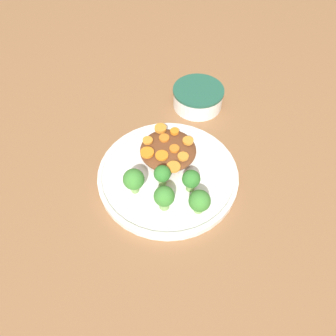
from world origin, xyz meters
TOP-DOWN VIEW (x-y plane):
  - ground_plane at (0.00, 0.00)m, footprint 4.00×4.00m
  - plate at (0.00, 0.00)m, footprint 0.28×0.28m
  - dip_bowl at (-0.07, 0.22)m, footprint 0.12×0.12m
  - stew_mound at (-0.03, 0.04)m, footprint 0.12×0.12m
  - broccoli_floret_0 at (0.01, -0.03)m, footprint 0.03×0.03m
  - broccoli_floret_1 at (0.04, -0.07)m, footprint 0.04×0.04m
  - broccoli_floret_2 at (-0.03, -0.07)m, footprint 0.04×0.04m
  - broccoli_floret_3 at (0.06, -0.01)m, footprint 0.03×0.03m
  - broccoli_floret_4 at (0.09, -0.04)m, footprint 0.04×0.04m
  - carrot_slice_0 at (-0.07, 0.07)m, footprint 0.03×0.03m
  - carrot_slice_1 at (0.01, 0.03)m, footprint 0.02×0.02m
  - carrot_slice_2 at (-0.00, 0.07)m, footprint 0.02×0.02m
  - carrot_slice_3 at (-0.02, 0.01)m, footprint 0.03×0.03m
  - carrot_slice_4 at (-0.01, 0.04)m, footprint 0.02×0.02m
  - carrot_slice_5 at (-0.04, 0.08)m, footprint 0.02×0.02m
  - carrot_slice_6 at (-0.04, 0.05)m, footprint 0.02×0.02m
  - carrot_slice_7 at (0.01, -0.00)m, footprint 0.03×0.03m
  - carrot_slice_8 at (-0.07, 0.03)m, footprint 0.02×0.02m
  - carrot_slice_9 at (-0.05, 0.00)m, footprint 0.03×0.03m

SIDE VIEW (x-z plane):
  - ground_plane at x=0.00m, z-range 0.00..0.00m
  - plate at x=0.00m, z-range 0.00..0.02m
  - dip_bowl at x=-0.07m, z-range 0.00..0.05m
  - stew_mound at x=-0.03m, z-range 0.02..0.04m
  - carrot_slice_3 at x=-0.02m, z-range 0.04..0.05m
  - carrot_slice_7 at x=0.01m, z-range 0.04..0.05m
  - carrot_slice_8 at x=-0.07m, z-range 0.04..0.05m
  - carrot_slice_1 at x=0.01m, z-range 0.04..0.05m
  - carrot_slice_6 at x=-0.04m, z-range 0.04..0.05m
  - carrot_slice_2 at x=0.00m, z-range 0.04..0.05m
  - carrot_slice_4 at x=-0.01m, z-range 0.04..0.05m
  - carrot_slice_9 at x=-0.05m, z-range 0.04..0.05m
  - carrot_slice_5 at x=-0.04m, z-range 0.04..0.05m
  - carrot_slice_0 at x=-0.07m, z-range 0.04..0.05m
  - broccoli_floret_3 at x=0.06m, z-range 0.02..0.07m
  - broccoli_floret_0 at x=0.01m, z-range 0.02..0.07m
  - broccoli_floret_4 at x=0.09m, z-range 0.02..0.07m
  - broccoli_floret_1 at x=0.04m, z-range 0.02..0.08m
  - broccoli_floret_2 at x=-0.03m, z-range 0.02..0.08m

